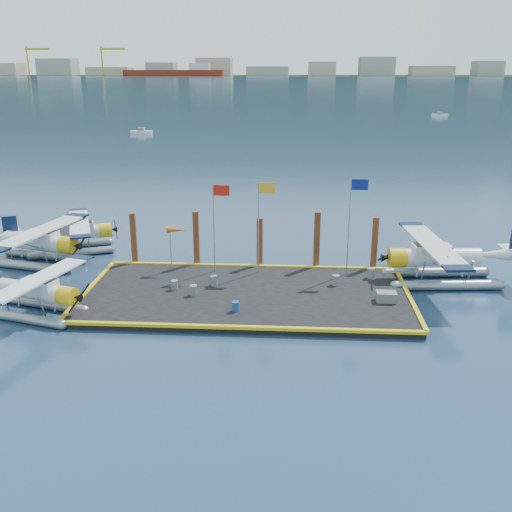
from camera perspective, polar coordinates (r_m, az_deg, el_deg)
The scene contains 24 objects.
ground at distance 35.73m, azimuth -0.95°, elevation -4.28°, with size 4000.00×4000.00×0.00m, color navy.
dock at distance 35.65m, azimuth -0.95°, elevation -3.98°, with size 20.00×10.00×0.40m, color black.
dock_bumpers at distance 35.54m, azimuth -0.95°, elevation -3.55°, with size 20.25×10.25×0.18m, color gold, non-canonical shape.
far_backdrop at distance 1786.19m, azimuth 11.93°, elevation 17.91°, with size 3050.00×2050.00×810.00m.
seaplane_a at distance 35.18m, azimuth -21.23°, elevation -3.54°, with size 8.26×8.89×3.16m.
seaplane_b at distance 44.09m, azimuth -20.99°, elevation 1.08°, with size 9.34×10.14×3.59m.
seaplane_c at distance 46.35m, azimuth -17.62°, elevation 2.05°, with size 8.44×8.94×3.23m.
seaplane_d at distance 39.46m, azimuth 17.64°, elevation -0.39°, with size 9.65×10.64×3.77m.
drum_0 at distance 36.32m, azimuth -8.17°, elevation -2.88°, with size 0.43×0.43×0.61m, color slate.
drum_1 at distance 32.87m, azimuth -2.07°, elevation -5.06°, with size 0.42×0.42×0.59m, color navy.
drum_2 at distance 37.03m, azimuth 7.98°, elevation -2.40°, with size 0.47×0.47×0.67m, color slate.
drum_3 at distance 35.27m, azimuth -6.27°, elevation -3.43°, with size 0.46×0.46×0.65m, color slate.
drum_4 at distance 38.63m, azimuth 11.40°, elevation -1.69°, with size 0.49×0.49×0.69m, color slate.
drum_5 at distance 36.68m, azimuth -4.22°, elevation -2.49°, with size 0.46×0.46×0.65m, color slate.
crate at distance 35.07m, azimuth 12.89°, elevation -3.98°, with size 1.18×0.79×0.59m, color slate.
flagpole_red at distance 38.16m, azimuth -3.97°, elevation 4.13°, with size 1.14×0.08×6.00m.
flagpole_yellow at distance 37.86m, azimuth 0.54°, elevation 4.24°, with size 1.14×0.08×6.20m.
flagpole_blue at distance 37.97m, azimuth 9.64°, elevation 4.29°, with size 1.14×0.08×6.50m.
windsock at distance 38.92m, azimuth -7.92°, elevation 2.50°, with size 1.40×0.44×3.12m.
piling_0 at distance 41.57m, azimuth -12.12°, elevation 1.53°, with size 0.44×0.44×4.00m, color #3F2412.
piling_1 at distance 40.55m, azimuth -5.99°, elevation 1.57°, with size 0.44×0.44×4.20m, color #3F2412.
piling_2 at distance 40.11m, azimuth 0.37°, elevation 1.19°, with size 0.44×0.44×3.80m, color #3F2412.
piling_3 at distance 40.02m, azimuth 6.10°, elevation 1.41°, with size 0.44×0.44×4.30m, color #3F2412.
piling_4 at distance 40.44m, azimuth 11.76°, elevation 1.08°, with size 0.44×0.44×4.00m, color #3F2412.
Camera 1 is at (2.72, -32.85, 13.79)m, focal length 40.00 mm.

